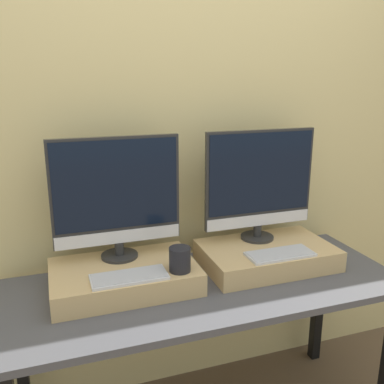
% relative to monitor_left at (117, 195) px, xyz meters
% --- Properties ---
extents(wall_back, '(8.00, 0.04, 2.60)m').
position_rel_monitor_left_xyz_m(wall_back, '(0.34, 0.22, 0.17)').
color(wall_back, '#DBC684').
rests_on(wall_back, ground_plane).
extents(workbench, '(1.70, 0.66, 0.75)m').
position_rel_monitor_left_xyz_m(workbench, '(0.34, -0.18, -0.46)').
color(workbench, '#47474C').
rests_on(workbench, ground_plane).
extents(wooden_riser_left, '(0.60, 0.38, 0.10)m').
position_rel_monitor_left_xyz_m(wooden_riser_left, '(0.00, -0.10, -0.33)').
color(wooden_riser_left, tan).
rests_on(wooden_riser_left, workbench).
extents(monitor_left, '(0.54, 0.16, 0.53)m').
position_rel_monitor_left_xyz_m(monitor_left, '(0.00, 0.00, 0.00)').
color(monitor_left, '#282828').
rests_on(monitor_left, wooden_riser_left).
extents(keyboard_left, '(0.30, 0.13, 0.01)m').
position_rel_monitor_left_xyz_m(keyboard_left, '(0.00, -0.22, -0.28)').
color(keyboard_left, silver).
rests_on(keyboard_left, wooden_riser_left).
extents(mug, '(0.09, 0.09, 0.10)m').
position_rel_monitor_left_xyz_m(mug, '(0.21, -0.22, -0.23)').
color(mug, black).
rests_on(mug, wooden_riser_left).
extents(wooden_riser_right, '(0.60, 0.38, 0.10)m').
position_rel_monitor_left_xyz_m(wooden_riser_right, '(0.67, -0.10, -0.33)').
color(wooden_riser_right, tan).
rests_on(wooden_riser_right, workbench).
extents(monitor_right, '(0.54, 0.16, 0.53)m').
position_rel_monitor_left_xyz_m(monitor_right, '(0.67, 0.00, 0.00)').
color(monitor_right, '#282828').
rests_on(monitor_right, wooden_riser_right).
extents(keyboard_right, '(0.30, 0.13, 0.01)m').
position_rel_monitor_left_xyz_m(keyboard_right, '(0.67, -0.22, -0.28)').
color(keyboard_right, silver).
rests_on(keyboard_right, wooden_riser_right).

